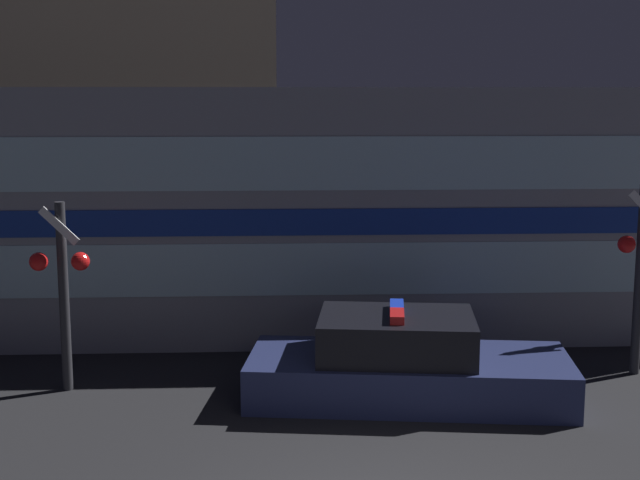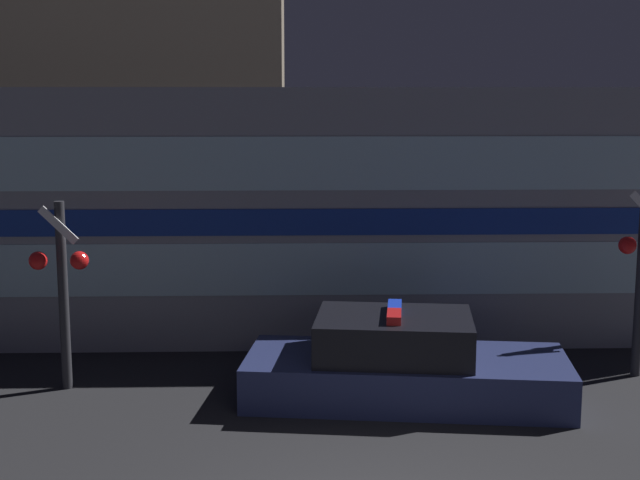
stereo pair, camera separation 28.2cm
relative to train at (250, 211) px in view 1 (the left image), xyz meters
name	(u,v)px [view 1 (the left image)]	position (x,y,z in m)	size (l,w,h in m)	color
train	(250,211)	(0.00, 0.00, 0.00)	(18.91, 3.03, 4.53)	gray
police_car	(405,365)	(2.35, -4.02, -1.76)	(4.86, 2.47, 1.37)	navy
crossing_signal_far	(62,282)	(-2.68, -3.43, -0.59)	(0.88, 0.37, 2.86)	#2D2D33
building_left	(130,122)	(-3.34, 7.26, 1.44)	(7.69, 5.59, 7.40)	#726656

